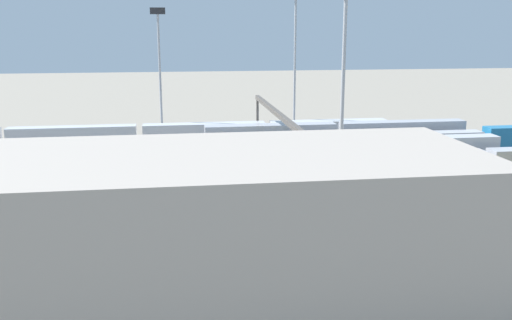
{
  "coord_description": "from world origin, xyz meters",
  "views": [
    {
      "loc": [
        8.25,
        86.82,
        21.74
      ],
      "look_at": [
        -3.73,
        5.53,
        2.5
      ],
      "focal_mm": 40.07,
      "sensor_mm": 36.0,
      "label": 1
    }
  ],
  "objects_px": {
    "train_on_track_3": "(195,150)",
    "maintenance_shed": "(97,244)",
    "train_on_track_0": "(140,135)",
    "train_on_track_5": "(191,161)",
    "light_mast_1": "(344,67)",
    "light_mast_0": "(295,47)",
    "train_on_track_6": "(245,171)",
    "light_mast_2": "(159,57)",
    "signal_gantry": "(278,118)",
    "train_on_track_4": "(288,153)",
    "train_on_track_2": "(337,137)"
  },
  "relations": [
    {
      "from": "train_on_track_5",
      "to": "light_mast_1",
      "type": "relative_size",
      "value": 3.55
    },
    {
      "from": "light_mast_1",
      "to": "train_on_track_2",
      "type": "bearing_deg",
      "value": -105.89
    },
    {
      "from": "train_on_track_2",
      "to": "light_mast_1",
      "type": "height_order",
      "value": "light_mast_1"
    },
    {
      "from": "train_on_track_0",
      "to": "train_on_track_2",
      "type": "distance_m",
      "value": 36.58
    },
    {
      "from": "train_on_track_2",
      "to": "maintenance_shed",
      "type": "height_order",
      "value": "maintenance_shed"
    },
    {
      "from": "train_on_track_3",
      "to": "maintenance_shed",
      "type": "relative_size",
      "value": 2.44
    },
    {
      "from": "light_mast_2",
      "to": "signal_gantry",
      "type": "bearing_deg",
      "value": 127.88
    },
    {
      "from": "train_on_track_0",
      "to": "train_on_track_6",
      "type": "relative_size",
      "value": 0.8
    },
    {
      "from": "train_on_track_6",
      "to": "maintenance_shed",
      "type": "bearing_deg",
      "value": 67.1
    },
    {
      "from": "light_mast_1",
      "to": "signal_gantry",
      "type": "height_order",
      "value": "light_mast_1"
    },
    {
      "from": "light_mast_1",
      "to": "light_mast_2",
      "type": "distance_m",
      "value": 50.82
    },
    {
      "from": "train_on_track_6",
      "to": "light_mast_0",
      "type": "distance_m",
      "value": 39.22
    },
    {
      "from": "train_on_track_5",
      "to": "light_mast_1",
      "type": "xyz_separation_m",
      "value": [
        -17.42,
        17.06,
        14.58
      ]
    },
    {
      "from": "train_on_track_6",
      "to": "signal_gantry",
      "type": "distance_m",
      "value": 13.3
    },
    {
      "from": "train_on_track_0",
      "to": "train_on_track_2",
      "type": "xyz_separation_m",
      "value": [
        -35.18,
        10.0,
        0.56
      ]
    },
    {
      "from": "train_on_track_0",
      "to": "light_mast_2",
      "type": "bearing_deg",
      "value": -137.45
    },
    {
      "from": "train_on_track_4",
      "to": "light_mast_2",
      "type": "xyz_separation_m",
      "value": [
        20.06,
        -23.75,
        14.06
      ]
    },
    {
      "from": "light_mast_2",
      "to": "train_on_track_6",
      "type": "bearing_deg",
      "value": 109.4
    },
    {
      "from": "train_on_track_4",
      "to": "maintenance_shed",
      "type": "height_order",
      "value": "maintenance_shed"
    },
    {
      "from": "train_on_track_0",
      "to": "train_on_track_4",
      "type": "distance_m",
      "value": 31.35
    },
    {
      "from": "train_on_track_2",
      "to": "train_on_track_4",
      "type": "bearing_deg",
      "value": 42.18
    },
    {
      "from": "train_on_track_4",
      "to": "maintenance_shed",
      "type": "distance_m",
      "value": 52.56
    },
    {
      "from": "signal_gantry",
      "to": "light_mast_1",
      "type": "bearing_deg",
      "value": 99.01
    },
    {
      "from": "light_mast_0",
      "to": "signal_gantry",
      "type": "relative_size",
      "value": 0.63
    },
    {
      "from": "light_mast_0",
      "to": "train_on_track_2",
      "type": "bearing_deg",
      "value": 111.57
    },
    {
      "from": "train_on_track_3",
      "to": "maintenance_shed",
      "type": "distance_m",
      "value": 52.72
    },
    {
      "from": "train_on_track_6",
      "to": "light_mast_2",
      "type": "bearing_deg",
      "value": -70.6
    },
    {
      "from": "train_on_track_5",
      "to": "train_on_track_0",
      "type": "bearing_deg",
      "value": -70.94
    },
    {
      "from": "light_mast_0",
      "to": "maintenance_shed",
      "type": "relative_size",
      "value": 0.5
    },
    {
      "from": "train_on_track_5",
      "to": "train_on_track_6",
      "type": "distance_m",
      "value": 8.9
    },
    {
      "from": "train_on_track_4",
      "to": "light_mast_0",
      "type": "distance_m",
      "value": 28.47
    },
    {
      "from": "train_on_track_3",
      "to": "maintenance_shed",
      "type": "bearing_deg",
      "value": 79.96
    },
    {
      "from": "train_on_track_5",
      "to": "train_on_track_6",
      "type": "relative_size",
      "value": 0.8
    },
    {
      "from": "signal_gantry",
      "to": "train_on_track_3",
      "type": "bearing_deg",
      "value": -21.12
    },
    {
      "from": "light_mast_2",
      "to": "signal_gantry",
      "type": "height_order",
      "value": "light_mast_2"
    },
    {
      "from": "train_on_track_0",
      "to": "signal_gantry",
      "type": "bearing_deg",
      "value": 138.44
    },
    {
      "from": "train_on_track_2",
      "to": "light_mast_0",
      "type": "bearing_deg",
      "value": -68.43
    },
    {
      "from": "train_on_track_4",
      "to": "signal_gantry",
      "type": "distance_m",
      "value": 5.86
    },
    {
      "from": "train_on_track_4",
      "to": "light_mast_0",
      "type": "height_order",
      "value": "light_mast_0"
    },
    {
      "from": "train_on_track_5",
      "to": "light_mast_1",
      "type": "bearing_deg",
      "value": 135.6
    },
    {
      "from": "train_on_track_0",
      "to": "train_on_track_6",
      "type": "xyz_separation_m",
      "value": [
        -15.97,
        30.0,
        -0.0
      ]
    },
    {
      "from": "train_on_track_0",
      "to": "train_on_track_6",
      "type": "distance_m",
      "value": 33.99
    },
    {
      "from": "light_mast_2",
      "to": "maintenance_shed",
      "type": "relative_size",
      "value": 0.44
    },
    {
      "from": "light_mast_0",
      "to": "maintenance_shed",
      "type": "bearing_deg",
      "value": 67.02
    },
    {
      "from": "train_on_track_6",
      "to": "maintenance_shed",
      "type": "height_order",
      "value": "maintenance_shed"
    },
    {
      "from": "train_on_track_0",
      "to": "signal_gantry",
      "type": "xyz_separation_m",
      "value": [
        -22.56,
        20.0,
        5.78
      ]
    },
    {
      "from": "train_on_track_5",
      "to": "maintenance_shed",
      "type": "distance_m",
      "value": 42.69
    },
    {
      "from": "train_on_track_6",
      "to": "train_on_track_3",
      "type": "xyz_separation_m",
      "value": [
        6.36,
        -15.0,
        0.04
      ]
    },
    {
      "from": "train_on_track_0",
      "to": "train_on_track_5",
      "type": "relative_size",
      "value": 1.0
    },
    {
      "from": "train_on_track_4",
      "to": "maintenance_shed",
      "type": "relative_size",
      "value": 0.18
    }
  ]
}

